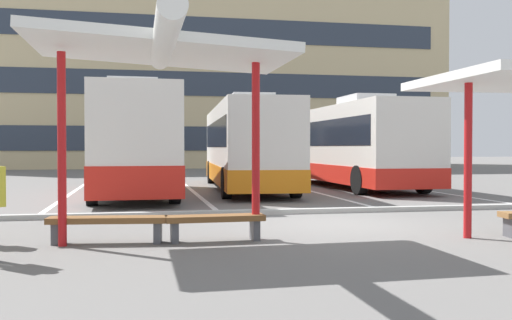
{
  "coord_description": "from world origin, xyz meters",
  "views": [
    {
      "loc": [
        -4.07,
        -11.71,
        1.61
      ],
      "look_at": [
        -0.92,
        3.99,
        1.27
      ],
      "focal_mm": 40.99,
      "sensor_mm": 36.0,
      "label": 1
    }
  ],
  "objects": [
    {
      "name": "ground_plane",
      "position": [
        0.0,
        0.0,
        0.0
      ],
      "size": [
        160.0,
        160.0,
        0.0
      ],
      "primitive_type": "plane",
      "color": "slate"
    },
    {
      "name": "waiting_shelter_1",
      "position": [
        -3.69,
        -2.03,
        3.16
      ],
      "size": [
        4.23,
        4.68,
        3.44
      ],
      "color": "red",
      "rests_on": "ground"
    },
    {
      "name": "bench_1",
      "position": [
        -4.59,
        -1.65,
        0.34
      ],
      "size": [
        2.0,
        0.66,
        0.45
      ],
      "color": "brown",
      "rests_on": "ground"
    },
    {
      "name": "lane_stripe_3",
      "position": [
        6.42,
        9.94,
        0.0
      ],
      "size": [
        0.16,
        14.0,
        0.01
      ],
      "primitive_type": "cube",
      "color": "white",
      "rests_on": "ground"
    },
    {
      "name": "lane_stripe_1",
      "position": [
        -2.14,
        9.94,
        0.0
      ],
      "size": [
        0.16,
        14.0,
        0.01
      ],
      "primitive_type": "cube",
      "color": "white",
      "rests_on": "ground"
    },
    {
      "name": "bench_2",
      "position": [
        -2.79,
        -1.78,
        0.34
      ],
      "size": [
        1.71,
        0.47,
        0.45
      ],
      "color": "brown",
      "rests_on": "ground"
    },
    {
      "name": "terminal_building",
      "position": [
        0.03,
        39.1,
        10.46
      ],
      "size": [
        42.49,
        12.56,
        23.66
      ],
      "color": "#D1BC8C",
      "rests_on": "ground"
    },
    {
      "name": "coach_bus_1",
      "position": [
        -0.04,
        10.34,
        1.62
      ],
      "size": [
        3.12,
        11.38,
        3.5
      ],
      "color": "silver",
      "rests_on": "ground"
    },
    {
      "name": "coach_bus_2",
      "position": [
        4.44,
        10.8,
        1.68
      ],
      "size": [
        2.75,
        10.71,
        3.6
      ],
      "color": "silver",
      "rests_on": "ground"
    },
    {
      "name": "lane_stripe_2",
      "position": [
        2.14,
        9.94,
        0.0
      ],
      "size": [
        0.16,
        14.0,
        0.01
      ],
      "primitive_type": "cube",
      "color": "white",
      "rests_on": "ground"
    },
    {
      "name": "coach_bus_0",
      "position": [
        -4.33,
        8.5,
        1.73
      ],
      "size": [
        2.86,
        10.26,
        3.74
      ],
      "color": "silver",
      "rests_on": "ground"
    },
    {
      "name": "platform_kerb",
      "position": [
        0.0,
        1.99,
        0.06
      ],
      "size": [
        44.0,
        0.24,
        0.12
      ],
      "primitive_type": "cube",
      "color": "#ADADA8",
      "rests_on": "ground"
    },
    {
      "name": "lane_stripe_0",
      "position": [
        -6.42,
        9.94,
        0.0
      ],
      "size": [
        0.16,
        14.0,
        0.01
      ],
      "primitive_type": "cube",
      "color": "white",
      "rests_on": "ground"
    }
  ]
}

